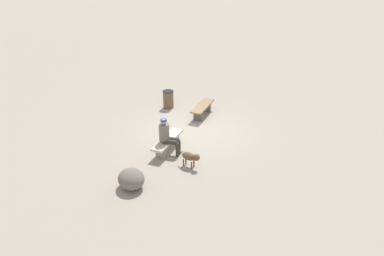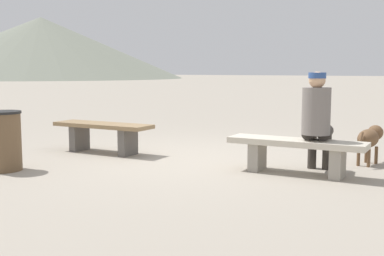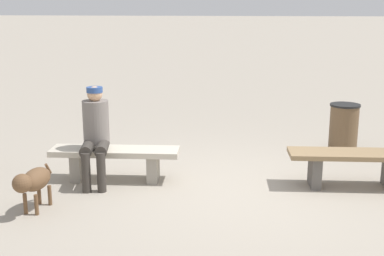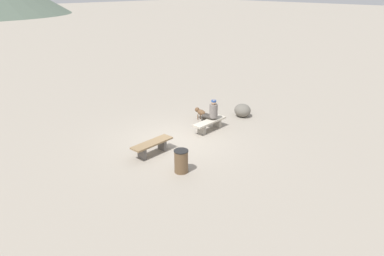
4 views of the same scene
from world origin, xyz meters
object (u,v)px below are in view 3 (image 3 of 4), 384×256
bench_right (115,157)px  dog (33,181)px  seated_person (95,130)px  bench_left (353,162)px  trash_bin (344,128)px

bench_right → dog: size_ratio=2.37×
bench_right → dog: bearing=58.1°
bench_right → seated_person: bearing=24.0°
bench_left → bench_right: (3.04, 0.15, -0.02)m
bench_left → bench_right: 3.04m
bench_left → seated_person: size_ratio=1.32×
seated_person → trash_bin: 3.90m
bench_left → seated_person: (3.25, 0.26, 0.37)m
bench_right → trash_bin: size_ratio=2.25×
bench_right → seated_person: seated_person is taller
bench_left → dog: 3.86m
bench_left → dog: (3.64, 1.29, 0.03)m
bench_left → trash_bin: size_ratio=2.18×
bench_left → dog: size_ratio=2.30×
dog → bench_left: bearing=115.3°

